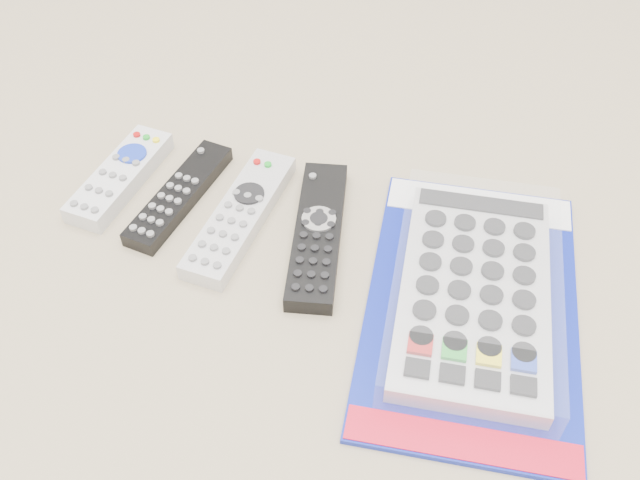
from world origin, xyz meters
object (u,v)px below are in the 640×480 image
(remote_silver_dvd, at_px, (240,215))
(jumbo_remote_packaged, at_px, (474,292))
(remote_slim_black, at_px, (179,195))
(remote_large_black, at_px, (318,233))
(remote_small_grey, at_px, (120,176))

(remote_silver_dvd, xyz_separation_m, jumbo_remote_packaged, (0.27, -0.05, 0.01))
(remote_slim_black, distance_m, remote_large_black, 0.18)
(remote_slim_black, relative_size, jumbo_remote_packaged, 0.50)
(remote_slim_black, height_order, remote_large_black, remote_large_black)
(remote_large_black, bearing_deg, remote_slim_black, 164.33)
(remote_small_grey, height_order, jumbo_remote_packaged, jumbo_remote_packaged)
(remote_large_black, xyz_separation_m, jumbo_remote_packaged, (0.18, -0.04, 0.01))
(remote_small_grey, distance_m, jumbo_remote_packaged, 0.44)
(remote_silver_dvd, xyz_separation_m, remote_large_black, (0.09, -0.00, -0.00))
(remote_slim_black, xyz_separation_m, jumbo_remote_packaged, (0.35, -0.06, 0.01))
(remote_silver_dvd, bearing_deg, jumbo_remote_packaged, -4.60)
(jumbo_remote_packaged, bearing_deg, remote_large_black, 161.83)
(remote_small_grey, xyz_separation_m, remote_silver_dvd, (0.16, -0.02, -0.00))
(remote_small_grey, bearing_deg, remote_silver_dvd, -1.43)
(remote_silver_dvd, relative_size, remote_large_black, 0.97)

